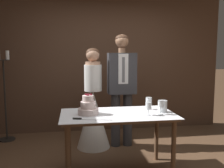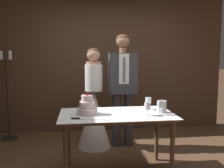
{
  "view_description": "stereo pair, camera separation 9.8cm",
  "coord_description": "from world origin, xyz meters",
  "px_view_note": "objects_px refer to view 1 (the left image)",
  "views": [
    {
      "loc": [
        -0.63,
        -2.95,
        1.52
      ],
      "look_at": [
        -0.09,
        0.53,
        1.09
      ],
      "focal_mm": 40.0,
      "sensor_mm": 36.0,
      "label": 1
    },
    {
      "loc": [
        -0.53,
        -2.97,
        1.52
      ],
      "look_at": [
        -0.09,
        0.53,
        1.09
      ],
      "focal_mm": 40.0,
      "sensor_mm": 36.0,
      "label": 2
    }
  ],
  "objects_px": {
    "wine_glass_far": "(161,105)",
    "bride": "(93,111)",
    "tiered_cake": "(88,107)",
    "cake_knife": "(85,119)",
    "candle_stand": "(5,98)",
    "groom": "(122,84)",
    "hurricane_candle": "(163,107)",
    "cake_table": "(118,121)",
    "wine_glass_near": "(148,106)",
    "wine_glass_middle": "(149,101)"
  },
  "relations": [
    {
      "from": "wine_glass_middle",
      "to": "groom",
      "type": "bearing_deg",
      "value": 105.64
    },
    {
      "from": "wine_glass_near",
      "to": "hurricane_candle",
      "type": "height_order",
      "value": "wine_glass_near"
    },
    {
      "from": "tiered_cake",
      "to": "wine_glass_middle",
      "type": "bearing_deg",
      "value": 10.08
    },
    {
      "from": "cake_table",
      "to": "hurricane_candle",
      "type": "distance_m",
      "value": 0.6
    },
    {
      "from": "hurricane_candle",
      "to": "candle_stand",
      "type": "bearing_deg",
      "value": 146.64
    },
    {
      "from": "cake_table",
      "to": "candle_stand",
      "type": "relative_size",
      "value": 0.9
    },
    {
      "from": "bride",
      "to": "groom",
      "type": "bearing_deg",
      "value": -0.07
    },
    {
      "from": "wine_glass_near",
      "to": "wine_glass_far",
      "type": "height_order",
      "value": "wine_glass_far"
    },
    {
      "from": "candle_stand",
      "to": "hurricane_candle",
      "type": "bearing_deg",
      "value": -33.36
    },
    {
      "from": "wine_glass_middle",
      "to": "groom",
      "type": "xyz_separation_m",
      "value": [
        -0.22,
        0.78,
        0.15
      ]
    },
    {
      "from": "bride",
      "to": "groom",
      "type": "height_order",
      "value": "groom"
    },
    {
      "from": "cake_table",
      "to": "wine_glass_middle",
      "type": "distance_m",
      "value": 0.52
    },
    {
      "from": "cake_table",
      "to": "wine_glass_near",
      "type": "relative_size",
      "value": 8.83
    },
    {
      "from": "candle_stand",
      "to": "cake_table",
      "type": "bearing_deg",
      "value": -41.11
    },
    {
      "from": "groom",
      "to": "candle_stand",
      "type": "height_order",
      "value": "groom"
    },
    {
      "from": "tiered_cake",
      "to": "bride",
      "type": "height_order",
      "value": "bride"
    },
    {
      "from": "tiered_cake",
      "to": "cake_knife",
      "type": "xyz_separation_m",
      "value": [
        -0.05,
        -0.25,
        -0.08
      ]
    },
    {
      "from": "groom",
      "to": "bride",
      "type": "bearing_deg",
      "value": 179.93
    },
    {
      "from": "wine_glass_near",
      "to": "wine_glass_far",
      "type": "bearing_deg",
      "value": 6.06
    },
    {
      "from": "bride",
      "to": "candle_stand",
      "type": "bearing_deg",
      "value": 159.13
    },
    {
      "from": "wine_glass_far",
      "to": "bride",
      "type": "height_order",
      "value": "bride"
    },
    {
      "from": "hurricane_candle",
      "to": "bride",
      "type": "bearing_deg",
      "value": 130.61
    },
    {
      "from": "groom",
      "to": "hurricane_candle",
      "type": "bearing_deg",
      "value": -69.91
    },
    {
      "from": "cake_table",
      "to": "hurricane_candle",
      "type": "height_order",
      "value": "hurricane_candle"
    },
    {
      "from": "cake_knife",
      "to": "hurricane_candle",
      "type": "distance_m",
      "value": 1.03
    },
    {
      "from": "tiered_cake",
      "to": "candle_stand",
      "type": "distance_m",
      "value": 2.02
    },
    {
      "from": "wine_glass_far",
      "to": "candle_stand",
      "type": "height_order",
      "value": "candle_stand"
    },
    {
      "from": "cake_table",
      "to": "hurricane_candle",
      "type": "bearing_deg",
      "value": -1.19
    },
    {
      "from": "wine_glass_far",
      "to": "hurricane_candle",
      "type": "bearing_deg",
      "value": 59.67
    },
    {
      "from": "cake_knife",
      "to": "bride",
      "type": "distance_m",
      "value": 1.2
    },
    {
      "from": "wine_glass_far",
      "to": "bride",
      "type": "distance_m",
      "value": 1.34
    },
    {
      "from": "cake_knife",
      "to": "tiered_cake",
      "type": "bearing_deg",
      "value": 91.33
    },
    {
      "from": "wine_glass_near",
      "to": "wine_glass_far",
      "type": "relative_size",
      "value": 0.91
    },
    {
      "from": "cake_table",
      "to": "wine_glass_middle",
      "type": "height_order",
      "value": "wine_glass_middle"
    },
    {
      "from": "hurricane_candle",
      "to": "candle_stand",
      "type": "relative_size",
      "value": 0.1
    },
    {
      "from": "cake_knife",
      "to": "wine_glass_far",
      "type": "distance_m",
      "value": 0.95
    },
    {
      "from": "wine_glass_middle",
      "to": "candle_stand",
      "type": "distance_m",
      "value": 2.56
    },
    {
      "from": "tiered_cake",
      "to": "bride",
      "type": "bearing_deg",
      "value": 81.64
    },
    {
      "from": "wine_glass_far",
      "to": "candle_stand",
      "type": "bearing_deg",
      "value": 143.81
    },
    {
      "from": "wine_glass_near",
      "to": "hurricane_candle",
      "type": "xyz_separation_m",
      "value": [
        0.23,
        0.14,
        -0.04
      ]
    },
    {
      "from": "cake_table",
      "to": "wine_glass_near",
      "type": "bearing_deg",
      "value": -22.72
    },
    {
      "from": "wine_glass_near",
      "to": "cake_knife",
      "type": "bearing_deg",
      "value": -173.62
    },
    {
      "from": "cake_table",
      "to": "cake_knife",
      "type": "bearing_deg",
      "value": -151.01
    },
    {
      "from": "wine_glass_middle",
      "to": "hurricane_candle",
      "type": "bearing_deg",
      "value": -53.2
    },
    {
      "from": "cake_table",
      "to": "tiered_cake",
      "type": "bearing_deg",
      "value": 177.51
    },
    {
      "from": "cake_knife",
      "to": "groom",
      "type": "bearing_deg",
      "value": 74.09
    },
    {
      "from": "cake_knife",
      "to": "candle_stand",
      "type": "distance_m",
      "value": 2.18
    },
    {
      "from": "groom",
      "to": "cake_knife",
      "type": "bearing_deg",
      "value": -119.25
    },
    {
      "from": "cake_table",
      "to": "cake_knife",
      "type": "xyz_separation_m",
      "value": [
        -0.42,
        -0.23,
        0.1
      ]
    },
    {
      "from": "cake_knife",
      "to": "wine_glass_middle",
      "type": "bearing_deg",
      "value": 37.72
    }
  ]
}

